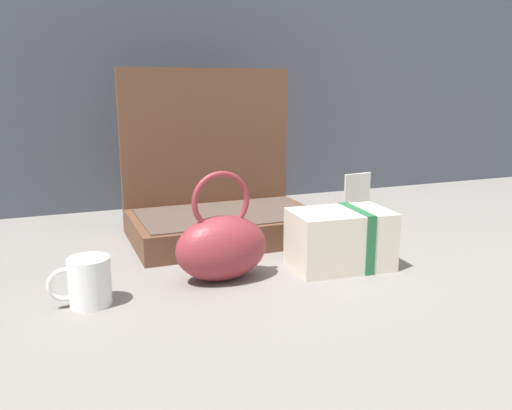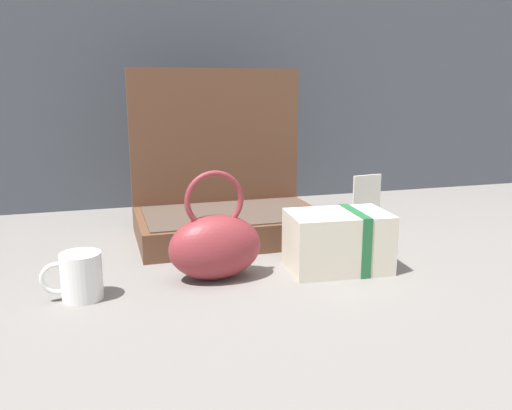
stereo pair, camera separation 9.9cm
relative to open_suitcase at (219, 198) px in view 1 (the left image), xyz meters
The scene contains 6 objects.
ground_plane 0.20m from the open_suitcase, 75.62° to the right, with size 6.00×6.00×0.00m, color slate.
open_suitcase is the anchor object (origin of this frame).
teal_pouch_handbag 0.33m from the open_suitcase, 106.99° to the right, with size 0.19×0.11×0.22m.
cream_toiletry_bag 0.37m from the open_suitcase, 64.09° to the right, with size 0.21×0.15×0.12m.
coffee_mug 0.49m from the open_suitcase, 135.40° to the right, with size 0.11×0.07×0.09m.
info_card_left 0.37m from the open_suitcase, 10.16° to the right, with size 0.08×0.01×0.15m, color silver.
Camera 1 is at (-0.44, -1.08, 0.38)m, focal length 37.32 mm.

